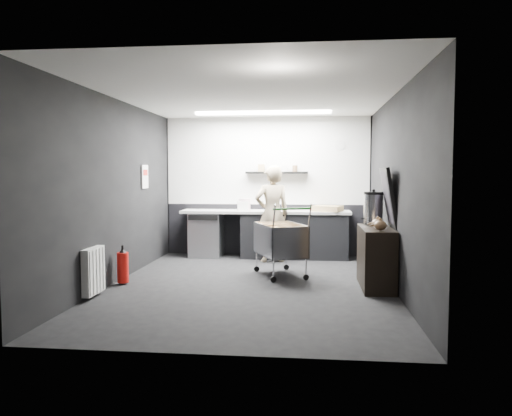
# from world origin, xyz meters

# --- Properties ---
(floor) EXTENTS (5.50, 5.50, 0.00)m
(floor) POSITION_xyz_m (0.00, 0.00, 0.00)
(floor) COLOR black
(floor) RESTS_ON ground
(ceiling) EXTENTS (5.50, 5.50, 0.00)m
(ceiling) POSITION_xyz_m (0.00, 0.00, 2.70)
(ceiling) COLOR white
(ceiling) RESTS_ON wall_back
(wall_back) EXTENTS (5.50, 0.00, 5.50)m
(wall_back) POSITION_xyz_m (0.00, 2.75, 1.35)
(wall_back) COLOR black
(wall_back) RESTS_ON floor
(wall_front) EXTENTS (5.50, 0.00, 5.50)m
(wall_front) POSITION_xyz_m (0.00, -2.75, 1.35)
(wall_front) COLOR black
(wall_front) RESTS_ON floor
(wall_left) EXTENTS (0.00, 5.50, 5.50)m
(wall_left) POSITION_xyz_m (-2.00, 0.00, 1.35)
(wall_left) COLOR black
(wall_left) RESTS_ON floor
(wall_right) EXTENTS (0.00, 5.50, 5.50)m
(wall_right) POSITION_xyz_m (2.00, 0.00, 1.35)
(wall_right) COLOR black
(wall_right) RESTS_ON floor
(kitchen_wall_panel) EXTENTS (3.95, 0.02, 1.70)m
(kitchen_wall_panel) POSITION_xyz_m (0.00, 2.73, 1.85)
(kitchen_wall_panel) COLOR silver
(kitchen_wall_panel) RESTS_ON wall_back
(dado_panel) EXTENTS (3.95, 0.02, 1.00)m
(dado_panel) POSITION_xyz_m (0.00, 2.73, 0.50)
(dado_panel) COLOR black
(dado_panel) RESTS_ON wall_back
(floating_shelf) EXTENTS (1.20, 0.22, 0.04)m
(floating_shelf) POSITION_xyz_m (0.20, 2.62, 1.62)
(floating_shelf) COLOR black
(floating_shelf) RESTS_ON wall_back
(wall_clock) EXTENTS (0.20, 0.03, 0.20)m
(wall_clock) POSITION_xyz_m (1.40, 2.72, 2.15)
(wall_clock) COLOR silver
(wall_clock) RESTS_ON wall_back
(poster) EXTENTS (0.02, 0.30, 0.40)m
(poster) POSITION_xyz_m (-1.98, 1.30, 1.55)
(poster) COLOR white
(poster) RESTS_ON wall_left
(poster_red_band) EXTENTS (0.02, 0.22, 0.10)m
(poster_red_band) POSITION_xyz_m (-1.98, 1.30, 1.62)
(poster_red_band) COLOR red
(poster_red_band) RESTS_ON poster
(radiator) EXTENTS (0.10, 0.50, 0.60)m
(radiator) POSITION_xyz_m (-1.94, -0.90, 0.35)
(radiator) COLOR silver
(radiator) RESTS_ON wall_left
(ceiling_strip) EXTENTS (2.40, 0.20, 0.04)m
(ceiling_strip) POSITION_xyz_m (0.00, 1.85, 2.67)
(ceiling_strip) COLOR white
(ceiling_strip) RESTS_ON ceiling
(prep_counter) EXTENTS (3.20, 0.61, 0.90)m
(prep_counter) POSITION_xyz_m (0.14, 2.42, 0.46)
(prep_counter) COLOR black
(prep_counter) RESTS_ON floor
(person) EXTENTS (0.74, 0.61, 1.75)m
(person) POSITION_xyz_m (0.16, 1.97, 0.88)
(person) COLOR beige
(person) RESTS_ON floor
(shopping_cart) EXTENTS (0.96, 1.23, 1.11)m
(shopping_cart) POSITION_xyz_m (0.38, 0.74, 0.53)
(shopping_cart) COLOR silver
(shopping_cart) RESTS_ON floor
(sideboard) EXTENTS (0.48, 1.13, 1.69)m
(sideboard) POSITION_xyz_m (1.78, 0.11, 0.54)
(sideboard) COLOR black
(sideboard) RESTS_ON floor
(fire_extinguisher) EXTENTS (0.16, 0.16, 0.54)m
(fire_extinguisher) POSITION_xyz_m (-1.85, -0.11, 0.26)
(fire_extinguisher) COLOR #BA110C
(fire_extinguisher) RESTS_ON floor
(cardboard_box) EXTENTS (0.62, 0.55, 0.10)m
(cardboard_box) POSITION_xyz_m (1.16, 2.37, 0.95)
(cardboard_box) COLOR tan
(cardboard_box) RESTS_ON prep_counter
(pink_tub) EXTENTS (0.23, 0.23, 0.23)m
(pink_tub) POSITION_xyz_m (-0.40, 2.42, 1.01)
(pink_tub) COLOR silver
(pink_tub) RESTS_ON prep_counter
(white_container) EXTENTS (0.22, 0.19, 0.17)m
(white_container) POSITION_xyz_m (-0.43, 2.37, 0.99)
(white_container) COLOR silver
(white_container) RESTS_ON prep_counter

